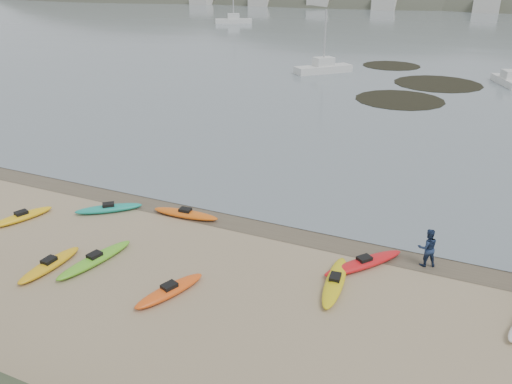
% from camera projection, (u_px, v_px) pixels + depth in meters
% --- Properties ---
extents(ground, '(600.00, 600.00, 0.00)m').
position_uv_depth(ground, '(256.00, 220.00, 23.97)').
color(ground, tan).
rests_on(ground, ground).
extents(wet_sand, '(60.00, 60.00, 0.00)m').
position_uv_depth(wet_sand, '(253.00, 223.00, 23.72)').
color(wet_sand, brown).
rests_on(wet_sand, ground).
extents(kayaks, '(23.70, 8.63, 0.34)m').
position_uv_depth(kayaks, '(198.00, 253.00, 20.86)').
color(kayaks, teal).
rests_on(kayaks, ground).
extents(person_east, '(0.98, 0.89, 1.64)m').
position_uv_depth(person_east, '(428.00, 248.00, 20.01)').
color(person_east, navy).
rests_on(person_east, ground).
extents(kelp_mats, '(14.61, 25.74, 0.04)m').
position_uv_depth(kelp_mats, '(413.00, 83.00, 53.20)').
color(kelp_mats, black).
rests_on(kelp_mats, water).
extents(moored_boats, '(110.33, 82.01, 1.15)m').
position_uv_depth(moored_boats, '(480.00, 37.00, 86.63)').
color(moored_boats, silver).
rests_on(moored_boats, ground).
extents(far_town, '(199.00, 5.00, 4.00)m').
position_uv_depth(far_town, '(484.00, 5.00, 141.77)').
color(far_town, beige).
rests_on(far_town, ground).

